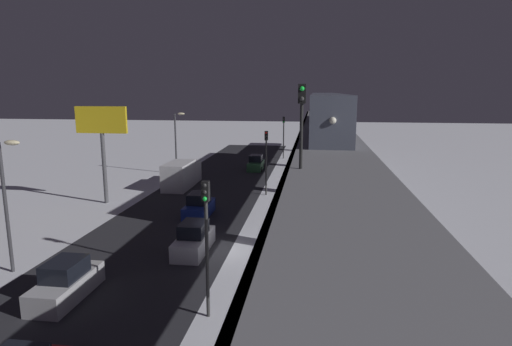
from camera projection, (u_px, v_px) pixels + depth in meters
name	position (u px, v px, depth m)	size (l,w,h in m)	color
ground_plane	(221.00, 250.00, 28.10)	(240.00, 240.00, 0.00)	white
avenue_asphalt	(150.00, 246.00, 28.75)	(11.00, 109.40, 0.01)	#28282D
elevated_railway	(330.00, 167.00, 26.11)	(5.00, 109.40, 6.58)	slate
subway_train	(326.00, 109.00, 44.43)	(2.94, 36.87, 3.40)	#4C5160
rail_signal	(302.00, 112.00, 20.05)	(0.36, 0.41, 4.00)	black
sedan_green	(256.00, 164.00, 56.49)	(1.91, 4.32, 1.97)	#2D6038
sedan_white	(194.00, 240.00, 27.65)	(1.80, 4.49, 1.97)	silver
sedan_blue	(199.00, 207.00, 35.55)	(1.80, 4.25, 1.97)	navy
sedan_silver	(66.00, 283.00, 21.46)	(1.80, 4.49, 1.97)	#B2B2B7
box_truck	(182.00, 174.00, 46.46)	(2.40, 7.40, 2.80)	silver
traffic_light_near	(206.00, 230.00, 19.02)	(0.32, 0.44, 6.40)	#2D2D2D
traffic_light_mid	(266.00, 153.00, 42.16)	(0.32, 0.44, 6.40)	#2D2D2D
traffic_light_far	(284.00, 131.00, 65.29)	(0.32, 0.44, 6.40)	#2D2D2D
commercial_billboard	(102.00, 130.00, 38.61)	(4.80, 0.36, 8.90)	#4C4C51
street_lamp_near	(8.00, 191.00, 23.78)	(1.35, 0.44, 7.65)	#38383D
street_lamp_far	(177.00, 136.00, 52.97)	(1.35, 0.44, 7.65)	#38383D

